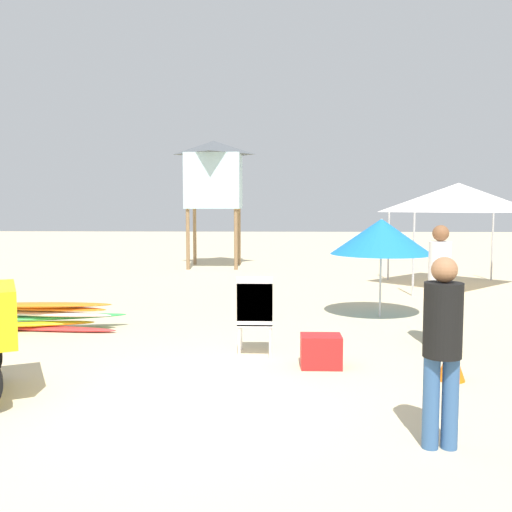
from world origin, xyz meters
TOP-DOWN VIEW (x-y plane):
  - ground at (0.00, 0.00)m, footprint 80.00×80.00m
  - stacked_plastic_chairs at (0.77, 1.78)m, footprint 0.48×0.48m
  - surfboard_pile at (-2.83, 3.25)m, footprint 2.68×0.90m
  - lifeguard_near_left at (2.44, -1.14)m, footprint 0.32×0.32m
  - lifeguard_near_center at (3.40, 2.31)m, footprint 0.32×0.32m
  - popup_canopy at (5.62, 8.55)m, footprint 2.90×2.90m
  - lifeguard_tower at (-1.01, 13.16)m, footprint 1.98×1.98m
  - beach_umbrella_left at (2.99, 4.61)m, footprint 1.86×1.86m
  - traffic_cone_far at (3.12, 0.77)m, footprint 0.33×0.33m
  - cooler_box at (1.63, 1.26)m, footprint 0.52×0.38m

SIDE VIEW (x-z plane):
  - ground at x=0.00m, z-range 0.00..0.00m
  - cooler_box at x=1.63m, z-range 0.00..0.41m
  - traffic_cone_far at x=3.12m, z-range 0.00..0.47m
  - surfboard_pile at x=-2.83m, z-range 0.01..0.49m
  - stacked_plastic_chairs at x=0.77m, z-range 0.10..1.21m
  - lifeguard_near_left at x=2.44m, z-range 0.12..1.75m
  - lifeguard_near_center at x=3.40m, z-range 0.14..1.92m
  - beach_umbrella_left at x=2.99m, z-range 0.58..2.41m
  - popup_canopy at x=5.62m, z-range 0.95..3.58m
  - lifeguard_tower at x=-1.01m, z-range 0.99..5.22m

